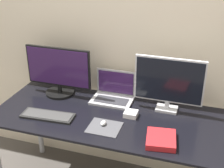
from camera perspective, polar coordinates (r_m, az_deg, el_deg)
wall_back at (r=2.53m, az=2.43°, el=8.71°), size 7.00×0.05×2.50m
desk at (r=2.40m, az=-0.66°, el=-7.81°), size 1.74×0.75×0.76m
monitor_left at (r=2.62m, az=-9.76°, el=2.25°), size 0.56×0.24×0.41m
monitor_right at (r=2.35m, az=10.36°, el=0.25°), size 0.52×0.11×0.43m
laptop at (r=2.55m, az=0.30°, el=-1.63°), size 0.33×0.23×0.23m
keyboard at (r=2.38m, az=-11.67°, el=-5.66°), size 0.41×0.17×0.02m
mousepad at (r=2.21m, az=-1.40°, el=-7.94°), size 0.23×0.20×0.00m
mouse at (r=2.23m, az=-1.61°, el=-7.13°), size 0.04×0.06×0.03m
book at (r=2.09m, az=8.96°, el=-9.96°), size 0.22×0.24×0.04m
power_brick at (r=2.34m, az=3.47°, el=-5.48°), size 0.10×0.09×0.04m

